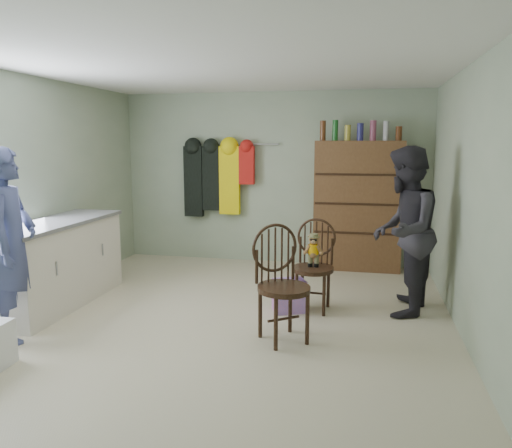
% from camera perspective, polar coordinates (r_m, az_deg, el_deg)
% --- Properties ---
extents(ground_plane, '(5.00, 5.00, 0.00)m').
position_cam_1_polar(ground_plane, '(5.24, -3.19, -10.57)').
color(ground_plane, beige).
rests_on(ground_plane, ground).
extents(room_walls, '(5.00, 5.00, 5.00)m').
position_cam_1_polar(room_walls, '(5.44, -1.85, 7.19)').
color(room_walls, '#A3B194').
rests_on(room_walls, ground).
extents(counter, '(0.64, 1.86, 0.94)m').
position_cam_1_polar(counter, '(5.91, -21.84, -4.15)').
color(counter, silver).
rests_on(counter, ground).
extents(chair_front, '(0.47, 0.47, 0.97)m').
position_cam_1_polar(chair_front, '(5.36, 6.65, -3.99)').
color(chair_front, '#3B2314').
rests_on(chair_front, ground).
extents(chair_far, '(0.65, 0.65, 1.05)m').
position_cam_1_polar(chair_far, '(4.53, 2.83, -6.27)').
color(chair_far, '#3B2314').
rests_on(chair_far, ground).
extents(striped_bag, '(0.40, 0.36, 0.34)m').
position_cam_1_polar(striped_bag, '(5.36, 3.83, -8.17)').
color(striped_bag, pink).
rests_on(striped_bag, ground).
extents(person_left, '(0.59, 0.73, 1.75)m').
position_cam_1_polar(person_left, '(4.99, -26.18, -2.14)').
color(person_left, '#464F82').
rests_on(person_left, ground).
extents(person_right, '(0.83, 0.97, 1.75)m').
position_cam_1_polar(person_right, '(5.36, 16.52, -0.81)').
color(person_right, '#2D2B33').
rests_on(person_right, ground).
extents(dresser, '(1.20, 0.39, 2.08)m').
position_cam_1_polar(dresser, '(7.10, 11.56, 2.14)').
color(dresser, brown).
rests_on(dresser, ground).
extents(coat_rack, '(1.42, 0.12, 1.09)m').
position_cam_1_polar(coat_rack, '(7.46, -4.57, 5.24)').
color(coat_rack, '#99999E').
rests_on(coat_rack, ground).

